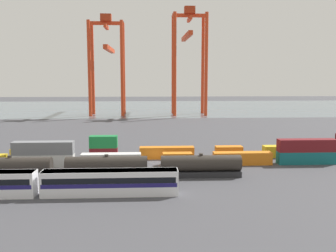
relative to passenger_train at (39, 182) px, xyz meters
name	(u,v)px	position (x,y,z in m)	size (l,w,h in m)	color
ground_plane	(153,134)	(18.33, 62.49, -2.14)	(420.00, 420.00, 0.00)	#424247
harbour_water	(151,108)	(18.33, 160.44, -2.14)	(400.00, 110.00, 0.01)	slate
passenger_train	(39,182)	(0.00, 0.00, 0.00)	(42.78, 3.14, 3.90)	silver
freight_tank_row	(107,167)	(9.32, 9.92, -0.10)	(48.75, 2.87, 4.33)	#232326
shipping_container_1	(44,161)	(-4.30, 19.09, -0.84)	(12.10, 2.44, 2.60)	silver
shipping_container_2	(43,148)	(-4.30, 19.09, 1.76)	(12.10, 2.44, 2.60)	slate
shipping_container_3	(111,160)	(9.24, 19.09, -0.84)	(12.10, 2.44, 2.60)	silver
shipping_container_4	(177,159)	(22.79, 19.09, -0.84)	(6.04, 2.44, 2.60)	orange
shipping_container_5	(242,158)	(36.33, 19.09, -0.84)	(12.10, 2.44, 2.60)	orange
shipping_container_6	(306,158)	(49.88, 19.09, -0.84)	(12.10, 2.44, 2.60)	#146066
shipping_container_7	(307,145)	(49.88, 19.09, 1.76)	(12.10, 2.44, 2.60)	maroon
shipping_container_10	(40,154)	(-6.97, 25.78, -0.84)	(12.10, 2.44, 2.60)	gold
shipping_container_11	(104,153)	(6.99, 25.78, -0.84)	(6.04, 2.44, 2.60)	maroon
shipping_container_12	(104,142)	(6.99, 25.78, 1.76)	(6.04, 2.44, 2.60)	#197538
shipping_container_13	(167,153)	(20.95, 25.78, -0.84)	(12.10, 2.44, 2.60)	orange
shipping_container_14	(229,152)	(34.91, 25.78, -0.84)	(6.04, 2.44, 2.60)	orange
shipping_container_15	(290,151)	(48.87, 25.78, -0.84)	(12.10, 2.44, 2.60)	gold
gantry_crane_west	(107,56)	(-1.84, 124.30, 25.17)	(16.10, 37.87, 45.72)	red
gantry_crane_central	(189,50)	(36.14, 123.92, 27.97)	(15.85, 36.73, 49.43)	red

